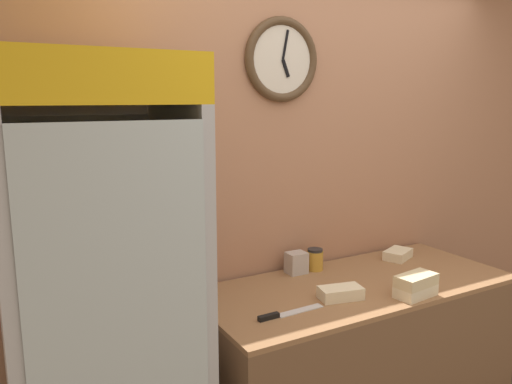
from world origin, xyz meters
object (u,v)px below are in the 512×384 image
at_px(sandwich_stack_bottom, 415,291).
at_px(sandwich_flat_right, 398,254).
at_px(beverage_cooler, 98,284).
at_px(sandwich_stack_middle, 416,280).
at_px(sandwich_flat_left, 341,293).
at_px(napkin_dispenser, 296,263).
at_px(chefs_knife, 282,314).
at_px(condiment_jar, 315,259).

relative_size(sandwich_stack_bottom, sandwich_flat_right, 1.04).
xyz_separation_m(sandwich_stack_bottom, sandwich_flat_right, (0.36, 0.48, -0.00)).
xyz_separation_m(beverage_cooler, sandwich_stack_middle, (1.45, -0.36, -0.13)).
xyz_separation_m(sandwich_flat_left, napkin_dispenser, (0.01, 0.41, 0.03)).
bearing_deg(sandwich_flat_left, napkin_dispenser, 88.19).
bearing_deg(sandwich_flat_left, sandwich_flat_right, 24.57).
height_order(sandwich_stack_middle, sandwich_flat_left, sandwich_stack_middle).
xyz_separation_m(sandwich_stack_bottom, chefs_knife, (-0.70, 0.13, -0.02)).
xyz_separation_m(sandwich_stack_middle, condiment_jar, (-0.21, 0.56, -0.02)).
bearing_deg(condiment_jar, chefs_knife, -138.73).
bearing_deg(napkin_dispenser, sandwich_stack_bottom, -59.91).
xyz_separation_m(beverage_cooler, condiment_jar, (1.25, 0.21, -0.16)).
height_order(sandwich_stack_bottom, condiment_jar, condiment_jar).
bearing_deg(beverage_cooler, chefs_knife, -16.45).
relative_size(sandwich_flat_left, napkin_dispenser, 1.91).
distance_m(sandwich_flat_right, condiment_jar, 0.57).
height_order(sandwich_flat_left, chefs_knife, sandwich_flat_left).
relative_size(sandwich_flat_right, napkin_dispenser, 1.82).
xyz_separation_m(sandwich_flat_left, condiment_jar, (0.14, 0.40, 0.03)).
bearing_deg(sandwich_stack_bottom, sandwich_flat_left, 155.19).
relative_size(sandwich_flat_left, condiment_jar, 1.85).
xyz_separation_m(beverage_cooler, napkin_dispenser, (1.12, 0.21, -0.16)).
xyz_separation_m(sandwich_stack_bottom, sandwich_flat_left, (-0.34, 0.16, 0.00)).
bearing_deg(sandwich_stack_bottom, sandwich_stack_middle, 0.00).
relative_size(sandwich_flat_right, chefs_knife, 0.63).
xyz_separation_m(sandwich_flat_right, chefs_knife, (-1.05, -0.35, -0.02)).
distance_m(sandwich_stack_middle, condiment_jar, 0.60).
relative_size(sandwich_stack_middle, napkin_dispenser, 1.90).
bearing_deg(sandwich_stack_middle, sandwich_flat_right, 53.27).
height_order(sandwich_stack_middle, sandwich_flat_right, sandwich_stack_middle).
bearing_deg(sandwich_stack_middle, condiment_jar, 110.13).
bearing_deg(sandwich_flat_left, beverage_cooler, 169.95).
distance_m(sandwich_flat_left, chefs_knife, 0.36).
xyz_separation_m(sandwich_stack_middle, sandwich_flat_left, (-0.34, 0.16, -0.05)).
height_order(sandwich_flat_left, sandwich_flat_right, sandwich_flat_left).
relative_size(beverage_cooler, sandwich_stack_middle, 8.73).
distance_m(sandwich_stack_middle, chefs_knife, 0.71).
distance_m(sandwich_stack_bottom, condiment_jar, 0.60).
distance_m(beverage_cooler, napkin_dispenser, 1.15).
relative_size(sandwich_flat_left, sandwich_flat_right, 1.05).
relative_size(beverage_cooler, napkin_dispenser, 16.60).
relative_size(sandwich_stack_bottom, sandwich_flat_left, 0.99).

